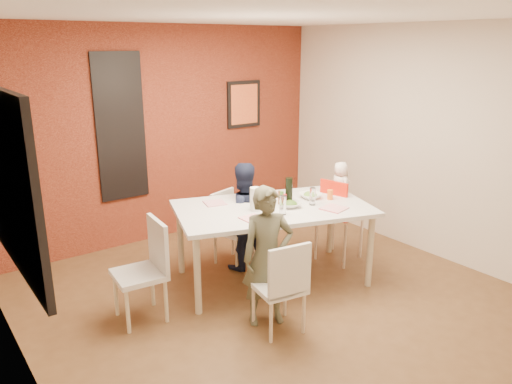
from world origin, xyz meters
TOP-DOWN VIEW (x-y plane):
  - ground at (0.00, 0.00)m, footprint 4.50×4.50m
  - ceiling at (0.00, 0.00)m, footprint 4.50×4.50m
  - wall_back at (0.00, 2.25)m, footprint 4.50×0.02m
  - wall_left at (-2.25, 0.00)m, footprint 0.02×4.50m
  - wall_right at (2.25, 0.00)m, footprint 0.02×4.50m
  - brick_accent_wall at (0.00, 2.23)m, footprint 4.50×0.02m
  - picture_window_frame at (-2.22, 0.20)m, footprint 0.05×1.70m
  - picture_window_pane at (-2.21, 0.20)m, footprint 0.02×1.55m
  - glassblock_strip at (-0.60, 2.21)m, footprint 0.55×0.03m
  - glassblock_surround at (-0.60, 2.21)m, footprint 0.60×0.03m
  - art_print_frame at (1.20, 2.21)m, footprint 0.54×0.03m
  - art_print_canvas at (1.20, 2.19)m, footprint 0.44×0.01m
  - dining_table at (0.26, 0.36)m, footprint 2.25×1.69m
  - chair_near at (-0.32, -0.52)m, footprint 0.46×0.46m
  - chair_far at (0.16, 1.03)m, footprint 0.48×0.48m
  - chair_left at (-1.14, 0.44)m, footprint 0.47×0.47m
  - high_chair at (1.18, 0.31)m, footprint 0.50×0.50m
  - child_near at (-0.30, -0.29)m, footprint 0.55×0.46m
  - child_far at (0.18, 0.80)m, footprint 0.69×0.60m
  - toddler at (1.21, 0.32)m, footprint 0.24×0.32m
  - plate_near_left at (-0.14, 0.18)m, footprint 0.20×0.20m
  - plate_far_mid at (0.49, 0.68)m, footprint 0.25×0.25m
  - plate_near_right at (0.72, -0.08)m, footprint 0.28×0.28m
  - plate_far_left at (-0.17, 0.80)m, footprint 0.26×0.26m
  - salad_bowl_a at (0.39, 0.23)m, footprint 0.26×0.26m
  - salad_bowl_b at (0.77, 0.34)m, footprint 0.28×0.28m
  - wine_bottle at (0.43, 0.31)m, footprint 0.08×0.08m
  - wine_glass_a at (0.18, 0.10)m, footprint 0.07×0.07m
  - wine_glass_b at (0.63, 0.15)m, footprint 0.07×0.07m
  - paper_towel_roll at (0.03, 0.36)m, footprint 0.11×0.11m
  - condiment_red at (0.34, 0.27)m, footprint 0.04×0.04m
  - condiment_green at (0.35, 0.32)m, footprint 0.04×0.04m
  - condiment_brown at (0.37, 0.37)m, footprint 0.04×0.04m
  - sippy_cup at (0.91, 0.18)m, footprint 0.06×0.06m

SIDE VIEW (x-z plane):
  - ground at x=0.00m, z-range 0.00..0.00m
  - chair_far at x=0.16m, z-range 0.05..0.89m
  - chair_near at x=-0.32m, z-range 0.05..0.92m
  - chair_left at x=-1.14m, z-range 0.06..1.00m
  - high_chair at x=1.18m, z-range 0.10..1.09m
  - child_far at x=0.18m, z-range 0.00..1.23m
  - child_near at x=-0.30m, z-range 0.00..1.29m
  - dining_table at x=0.26m, z-range 0.34..1.17m
  - plate_near_left at x=-0.14m, z-range 0.83..0.84m
  - plate_far_left at x=-0.17m, z-range 0.83..0.84m
  - plate_near_right at x=0.72m, z-range 0.83..0.84m
  - plate_far_mid at x=0.49m, z-range 0.83..0.85m
  - salad_bowl_a at x=0.39m, z-range 0.83..0.88m
  - salad_bowl_b at x=0.77m, z-range 0.83..0.89m
  - toddler at x=1.21m, z-range 0.58..1.18m
  - sippy_cup at x=0.91m, z-range 0.83..0.94m
  - condiment_red at x=0.34m, z-range 0.83..0.97m
  - condiment_brown at x=0.37m, z-range 0.83..0.98m
  - condiment_green at x=0.35m, z-range 0.83..0.99m
  - wine_glass_b at x=0.63m, z-range 0.83..1.02m
  - wine_glass_a at x=0.18m, z-range 0.83..1.03m
  - paper_towel_roll at x=0.03m, z-range 0.83..1.07m
  - wine_bottle at x=0.43m, z-range 0.83..1.12m
  - wall_back at x=0.00m, z-range 0.00..2.70m
  - wall_left at x=-2.25m, z-range 0.00..2.70m
  - wall_right at x=2.25m, z-range 0.00..2.70m
  - brick_accent_wall at x=0.00m, z-range 0.00..2.70m
  - glassblock_strip at x=-0.60m, z-range 0.65..2.35m
  - glassblock_surround at x=-0.60m, z-range 0.62..2.38m
  - picture_window_frame at x=-2.22m, z-range 0.90..2.20m
  - picture_window_pane at x=-2.21m, z-range 0.98..2.12m
  - art_print_frame at x=1.20m, z-range 1.33..1.97m
  - art_print_canvas at x=1.20m, z-range 1.38..1.92m
  - ceiling at x=0.00m, z-range 2.69..2.71m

